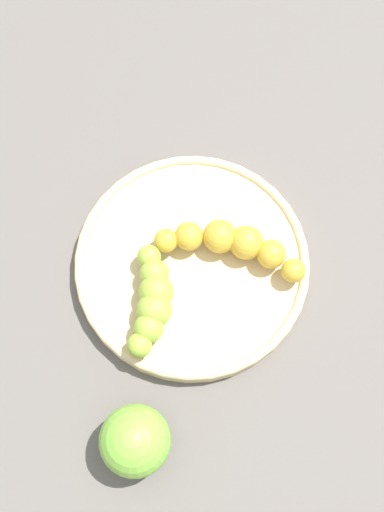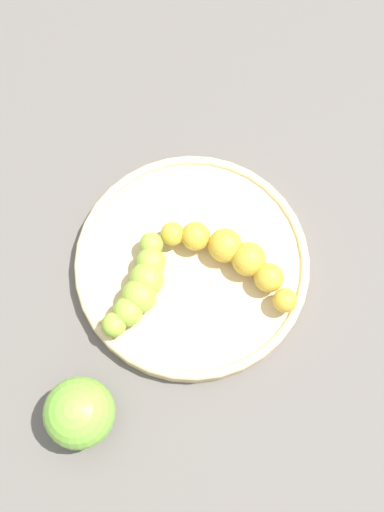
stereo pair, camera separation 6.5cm
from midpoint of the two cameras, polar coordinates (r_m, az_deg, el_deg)
ground_plane at (r=0.69m, az=-2.68°, el=-1.41°), size 2.40×2.40×0.00m
fruit_bowl at (r=0.68m, az=-2.73°, el=-1.10°), size 0.25×0.25×0.02m
banana_spotted at (r=0.66m, az=0.73°, el=0.64°), size 0.08×0.15×0.04m
banana_green at (r=0.65m, az=-6.40°, el=-4.36°), size 0.11×0.05×0.04m
apple_green at (r=0.63m, az=-8.09°, el=-16.25°), size 0.07×0.07×0.07m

